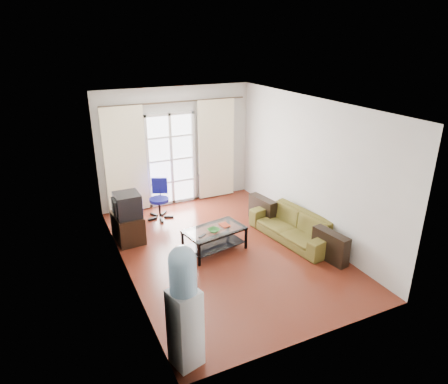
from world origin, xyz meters
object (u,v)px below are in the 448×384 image
Objects in this scene: crt_tv at (126,205)px; task_chair at (160,207)px; coffee_table at (215,237)px; tv_stand at (128,227)px; water_cooler at (184,305)px; sofa at (293,226)px.

crt_tv is 1.28m from task_chair.
coffee_table is at bearing -38.20° from crt_tv.
tv_stand is at bearing 90.27° from crt_tv.
water_cooler is (-1.42, -2.34, 0.56)m from coffee_table.
sofa is 3.22m from crt_tv.
sofa is at bearing -28.38° from tv_stand.
sofa is 2.69× the size of tv_stand.
tv_stand is 3.48m from water_cooler.
sofa is at bearing -20.68° from task_chair.
task_chair is 4.31m from water_cooler.
task_chair is (0.86, 0.80, -0.51)m from crt_tv.
coffee_table is (-1.57, 0.23, 0.01)m from sofa.
water_cooler reaches higher than coffee_table.
tv_stand is 0.85× the size of task_chair.
tv_stand is at bearing 140.92° from coffee_table.
water_cooler reaches higher than task_chair.
coffee_table is 1.62× the size of tv_stand.
coffee_table is at bearing -42.97° from tv_stand.
task_chair is at bearing 62.36° from water_cooler.
sofa is 3.70m from water_cooler.
water_cooler reaches higher than tv_stand.
sofa is 3.84× the size of crt_tv.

